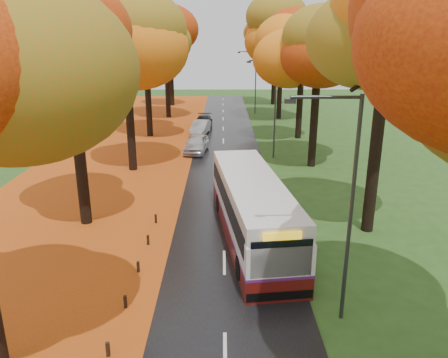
{
  "coord_description": "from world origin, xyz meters",
  "views": [
    {
      "loc": [
        -0.07,
        -5.42,
        9.65
      ],
      "look_at": [
        0.0,
        16.19,
        2.6
      ],
      "focal_mm": 35.0,
      "sensor_mm": 36.0,
      "label": 1
    }
  ],
  "objects_px": {
    "streetlamp_mid": "(272,101)",
    "car_silver": "(201,127)",
    "streetlamp_far": "(254,77)",
    "car_dark": "(204,122)",
    "streetlamp_near": "(345,195)",
    "bus": "(252,207)",
    "car_white": "(197,144)"
  },
  "relations": [
    {
      "from": "streetlamp_near",
      "to": "streetlamp_mid",
      "type": "height_order",
      "value": "same"
    },
    {
      "from": "streetlamp_mid",
      "to": "streetlamp_far",
      "type": "distance_m",
      "value": 22.0
    },
    {
      "from": "car_white",
      "to": "car_silver",
      "type": "relative_size",
      "value": 1.04
    },
    {
      "from": "car_silver",
      "to": "car_dark",
      "type": "bearing_deg",
      "value": 96.49
    },
    {
      "from": "bus",
      "to": "car_dark",
      "type": "distance_m",
      "value": 28.18
    },
    {
      "from": "streetlamp_far",
      "to": "car_silver",
      "type": "bearing_deg",
      "value": -116.11
    },
    {
      "from": "bus",
      "to": "car_white",
      "type": "relative_size",
      "value": 2.7
    },
    {
      "from": "car_white",
      "to": "bus",
      "type": "bearing_deg",
      "value": -70.63
    },
    {
      "from": "streetlamp_far",
      "to": "car_white",
      "type": "xyz_separation_m",
      "value": [
        -6.3,
        -20.31,
        -3.92
      ]
    },
    {
      "from": "streetlamp_near",
      "to": "bus",
      "type": "height_order",
      "value": "streetlamp_near"
    },
    {
      "from": "streetlamp_mid",
      "to": "car_silver",
      "type": "xyz_separation_m",
      "value": [
        -6.3,
        9.15,
        -3.97
      ]
    },
    {
      "from": "streetlamp_near",
      "to": "car_white",
      "type": "xyz_separation_m",
      "value": [
        -6.3,
        23.69,
        -3.92
      ]
    },
    {
      "from": "streetlamp_far",
      "to": "car_dark",
      "type": "relative_size",
      "value": 1.75
    },
    {
      "from": "streetlamp_mid",
      "to": "car_dark",
      "type": "height_order",
      "value": "streetlamp_mid"
    },
    {
      "from": "streetlamp_far",
      "to": "car_dark",
      "type": "xyz_separation_m",
      "value": [
        -6.12,
        -9.47,
        -4.01
      ]
    },
    {
      "from": "streetlamp_far",
      "to": "car_dark",
      "type": "height_order",
      "value": "streetlamp_far"
    },
    {
      "from": "streetlamp_mid",
      "to": "car_white",
      "type": "bearing_deg",
      "value": 164.99
    },
    {
      "from": "streetlamp_mid",
      "to": "streetlamp_far",
      "type": "bearing_deg",
      "value": 90.0
    },
    {
      "from": "streetlamp_near",
      "to": "streetlamp_far",
      "type": "bearing_deg",
      "value": 90.0
    },
    {
      "from": "car_dark",
      "to": "car_white",
      "type": "bearing_deg",
      "value": -90.22
    },
    {
      "from": "streetlamp_mid",
      "to": "bus",
      "type": "relative_size",
      "value": 0.67
    },
    {
      "from": "streetlamp_mid",
      "to": "car_dark",
      "type": "xyz_separation_m",
      "value": [
        -6.12,
        12.53,
        -4.01
      ]
    },
    {
      "from": "car_silver",
      "to": "streetlamp_far",
      "type": "bearing_deg",
      "value": 73.44
    },
    {
      "from": "streetlamp_near",
      "to": "car_silver",
      "type": "distance_m",
      "value": 32.03
    },
    {
      "from": "streetlamp_near",
      "to": "car_white",
      "type": "relative_size",
      "value": 1.82
    },
    {
      "from": "streetlamp_near",
      "to": "car_dark",
      "type": "bearing_deg",
      "value": 100.04
    },
    {
      "from": "car_white",
      "to": "car_dark",
      "type": "bearing_deg",
      "value": 96.1
    },
    {
      "from": "streetlamp_near",
      "to": "car_dark",
      "type": "relative_size",
      "value": 1.75
    },
    {
      "from": "bus",
      "to": "car_silver",
      "type": "height_order",
      "value": "bus"
    },
    {
      "from": "streetlamp_near",
      "to": "car_silver",
      "type": "height_order",
      "value": "streetlamp_near"
    },
    {
      "from": "streetlamp_far",
      "to": "car_silver",
      "type": "height_order",
      "value": "streetlamp_far"
    },
    {
      "from": "streetlamp_far",
      "to": "car_dark",
      "type": "bearing_deg",
      "value": -122.87
    }
  ]
}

